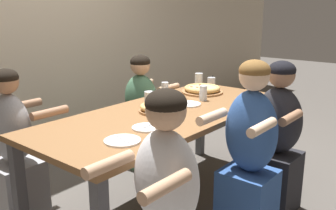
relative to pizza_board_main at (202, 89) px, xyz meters
name	(u,v)px	position (x,y,z in m)	size (l,w,h in m)	color
ground_plane	(168,203)	(-0.69, -0.16, -0.80)	(18.00, 18.00, 0.00)	#514C47
restaurant_back_panel	(34,0)	(-0.69, 1.54, 0.80)	(10.00, 0.06, 3.20)	beige
dining_table	(168,121)	(-0.69, -0.16, -0.11)	(2.17, 0.92, 0.77)	brown
pizza_board_main	(202,89)	(0.00, 0.00, 0.00)	(0.38, 0.38, 0.06)	#996B42
pizza_board_second	(158,108)	(-0.75, -0.11, 0.00)	(0.28, 0.28, 0.06)	#996B42
empty_plate_a	(189,104)	(-0.43, -0.16, -0.03)	(0.21, 0.21, 0.02)	white
empty_plate_b	(122,141)	(-1.37, -0.37, -0.03)	(0.22, 0.22, 0.02)	white
empty_plate_c	(147,128)	(-1.10, -0.32, -0.03)	(0.19, 0.19, 0.02)	white
cocktail_glass_blue	(211,82)	(0.31, 0.11, 0.01)	(0.08, 0.08, 0.11)	silver
drinking_glass_a	(252,94)	(-0.05, -0.52, 0.04)	(0.08, 0.08, 0.14)	silver
drinking_glass_b	(165,91)	(-0.40, 0.11, 0.04)	(0.06, 0.06, 0.15)	silver
drinking_glass_c	(199,80)	(0.21, 0.18, 0.04)	(0.08, 0.08, 0.14)	silver
drinking_glass_d	(203,94)	(-0.23, -0.17, 0.02)	(0.07, 0.07, 0.13)	silver
drinking_glass_e	(149,99)	(-0.65, 0.07, 0.02)	(0.08, 0.08, 0.11)	silver
drinking_glass_f	(160,125)	(-1.14, -0.47, 0.03)	(0.06, 0.06, 0.15)	silver
diner_near_midright	(276,144)	(-0.23, -0.84, -0.27)	(0.51, 0.40, 1.16)	#232328
diner_far_midright	(142,117)	(-0.27, 0.52, -0.30)	(0.51, 0.40, 1.10)	#477556
diner_near_center	(249,158)	(-0.66, -0.84, -0.24)	(0.51, 0.40, 1.22)	#2D5193
diner_far_left	(14,156)	(-1.58, 0.52, -0.29)	(0.51, 0.40, 1.14)	#99999E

